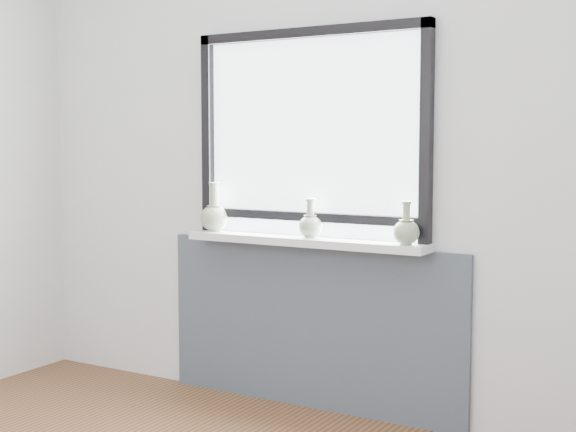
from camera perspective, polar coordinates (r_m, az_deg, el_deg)
The scene contains 7 objects.
back_wall at distance 4.11m, azimuth 1.84°, elevation 4.17°, with size 3.60×0.02×2.60m, color silver.
apron_panel at distance 4.19m, azimuth 1.60°, elevation -7.82°, with size 1.70×0.03×0.86m, color #414956.
windowsill at distance 4.05m, azimuth 1.14°, elevation -1.80°, with size 1.32×0.18×0.04m, color white.
window at distance 4.08m, azimuth 1.59°, elevation 6.15°, with size 1.30×0.06×1.05m.
vase_a at distance 4.35m, azimuth -5.26°, elevation 0.01°, with size 0.15×0.15×0.26m.
vase_b at distance 4.03m, azimuth 1.59°, elevation -0.61°, with size 0.12×0.12×0.20m.
vase_c at distance 3.78m, azimuth 8.40°, elevation -1.02°, with size 0.13×0.13×0.20m.
Camera 1 is at (1.96, -1.80, 1.37)m, focal length 50.00 mm.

